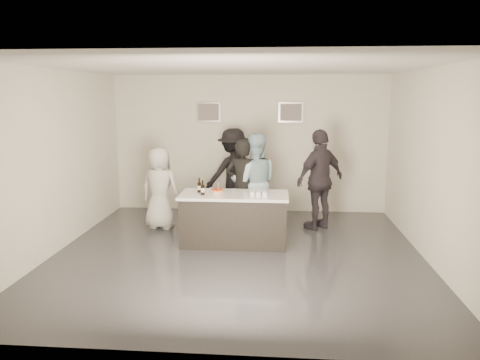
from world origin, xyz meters
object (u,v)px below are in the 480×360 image
(cake, at_px, (217,192))
(beer_bottle_a, at_px, (199,185))
(person_guest_back, at_px, (234,174))
(person_main_black, at_px, (242,186))
(person_main_blue, at_px, (254,183))
(person_guest_right, at_px, (320,179))
(beer_bottle_b, at_px, (203,187))
(bar_counter, at_px, (234,219))
(person_guest_left, at_px, (160,188))

(cake, bearing_deg, beer_bottle_a, 155.27)
(cake, xyz_separation_m, person_guest_back, (0.10, 1.88, 0.01))
(person_main_black, bearing_deg, person_main_blue, -132.04)
(person_guest_right, bearing_deg, person_guest_back, -60.74)
(beer_bottle_a, bearing_deg, beer_bottle_b, -65.29)
(person_main_blue, distance_m, person_guest_back, 1.03)
(beer_bottle_b, xyz_separation_m, person_guest_right, (2.08, 1.26, -0.06))
(beer_bottle_a, height_order, person_main_black, person_main_black)
(person_guest_right, distance_m, person_guest_back, 1.86)
(person_main_blue, bearing_deg, bar_counter, 67.97)
(person_guest_right, bearing_deg, beer_bottle_a, -13.91)
(person_main_black, bearing_deg, bar_counter, 95.04)
(cake, bearing_deg, person_guest_back, 86.98)
(cake, relative_size, person_main_blue, 0.12)
(person_guest_left, bearing_deg, beer_bottle_a, 151.72)
(person_guest_back, bearing_deg, person_guest_left, 5.31)
(beer_bottle_a, bearing_deg, person_guest_right, 25.86)
(cake, bearing_deg, person_main_black, 65.58)
(person_main_black, relative_size, person_guest_left, 1.12)
(beer_bottle_b, bearing_deg, person_main_black, 54.72)
(person_guest_back, bearing_deg, person_guest_right, 130.40)
(person_guest_back, bearing_deg, beer_bottle_b, 51.36)
(beer_bottle_b, bearing_deg, bar_counter, 15.52)
(bar_counter, distance_m, beer_bottle_a, 0.85)
(beer_bottle_a, xyz_separation_m, person_guest_right, (2.18, 1.05, -0.06))
(cake, xyz_separation_m, person_guest_right, (1.84, 1.21, 0.03))
(beer_bottle_a, height_order, person_guest_back, person_guest_back)
(bar_counter, bearing_deg, person_guest_right, 35.56)
(beer_bottle_b, xyz_separation_m, person_guest_back, (0.34, 1.93, -0.08))
(beer_bottle_a, xyz_separation_m, person_guest_left, (-0.91, 0.81, -0.23))
(bar_counter, distance_m, person_main_black, 0.84)
(person_guest_left, distance_m, person_guest_right, 3.10)
(person_main_blue, distance_m, person_guest_left, 1.84)
(person_main_blue, bearing_deg, person_guest_left, -3.03)
(person_main_blue, bearing_deg, cake, 55.94)
(bar_counter, relative_size, person_main_blue, 1.00)
(beer_bottle_a, bearing_deg, person_guest_left, 138.29)
(person_guest_left, bearing_deg, person_main_blue, -166.63)
(person_main_blue, xyz_separation_m, person_guest_back, (-0.48, 0.91, 0.01))
(beer_bottle_b, xyz_separation_m, person_guest_left, (-1.01, 1.02, -0.23))
(beer_bottle_a, xyz_separation_m, person_main_blue, (0.92, 0.81, -0.10))
(bar_counter, distance_m, cake, 0.57)
(cake, relative_size, person_guest_right, 0.11)
(person_main_black, xyz_separation_m, person_guest_right, (1.47, 0.40, 0.08))
(bar_counter, relative_size, cake, 8.56)
(bar_counter, xyz_separation_m, person_guest_right, (1.56, 1.11, 0.52))
(beer_bottle_b, bearing_deg, person_guest_right, 31.18)
(person_guest_left, bearing_deg, cake, 155.64)
(person_guest_right, bearing_deg, beer_bottle_b, -8.59)
(cake, xyz_separation_m, person_guest_left, (-1.25, 0.97, -0.14))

